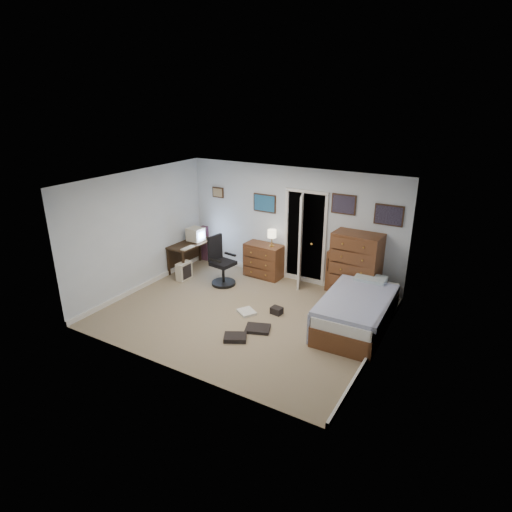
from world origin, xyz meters
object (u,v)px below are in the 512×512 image
Objects in this scene: office_chair at (221,266)px; low_dresser at (264,260)px; computer_desk at (189,248)px; bed at (357,310)px; tall_dresser at (356,266)px.

low_dresser is at bearing 62.14° from office_chair.
office_chair is 1.26× the size of low_dresser.
computer_desk is at bearing 171.41° from office_chair.
low_dresser is (0.59, 0.83, -0.04)m from office_chair.
bed is (3.13, -0.31, -0.10)m from office_chair.
low_dresser is at bearing -177.44° from tall_dresser.
tall_dresser reaches higher than low_dresser.
low_dresser is 0.41× the size of bed.
low_dresser is 0.62× the size of tall_dresser.
tall_dresser reaches higher than office_chair.
low_dresser is at bearing 153.93° from bed.
low_dresser is 2.14m from tall_dresser.
computer_desk is 4.32m from bed.
bed is at bearing -21.23° from low_dresser.
office_chair reaches higher than computer_desk.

